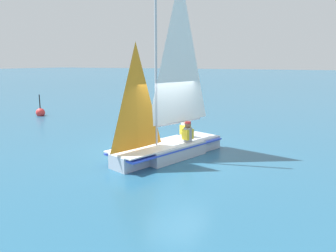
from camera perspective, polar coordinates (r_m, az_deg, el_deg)
ground_plane at (r=11.19m, az=0.00°, el=-5.31°), size 260.00×260.00×0.00m
sailboat_main at (r=11.01m, az=0.17°, el=-0.86°), size 2.64×4.51×6.10m
sailor_helm at (r=11.25m, az=3.45°, el=-1.92°), size 0.38×0.40×1.16m
sailor_crew at (r=12.02m, az=3.03°, el=-1.06°), size 0.38×0.40×1.16m
buoy_marker at (r=20.91m, az=-21.32°, el=2.21°), size 0.52×0.52×1.34m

